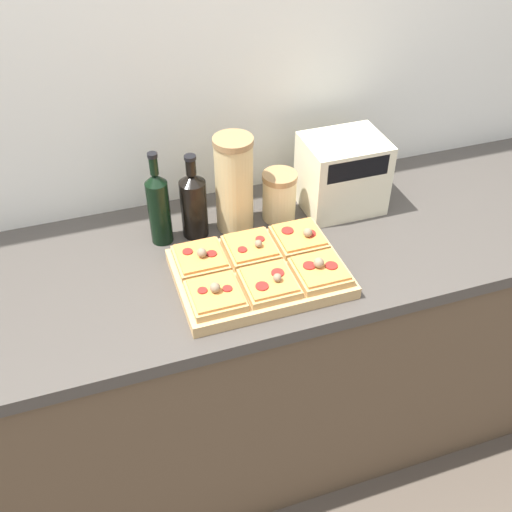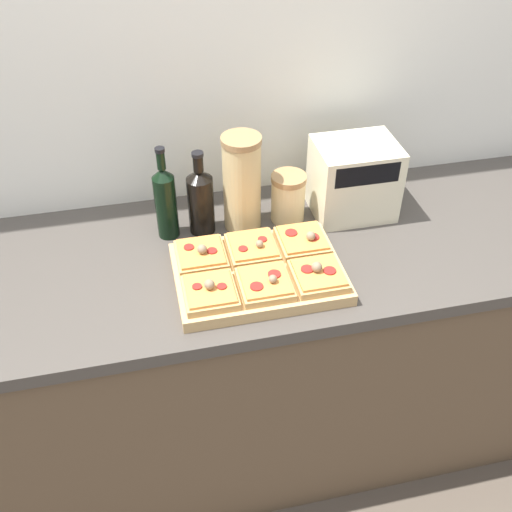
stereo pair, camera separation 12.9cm
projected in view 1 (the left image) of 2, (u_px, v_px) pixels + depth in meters
The scene contains 14 objects.
wall_back at pixel (187, 87), 1.73m from camera, with size 6.00×0.06×2.50m.
kitchen_counter at pixel (230, 360), 1.98m from camera, with size 2.63×0.67×0.89m.
cutting_board at pixel (260, 273), 1.61m from camera, with size 0.45×0.32×0.03m, color tan.
pizza_slice_back_left at pixel (200, 258), 1.61m from camera, with size 0.13×0.14×0.05m.
pizza_slice_back_center at pixel (251, 248), 1.65m from camera, with size 0.13×0.14×0.05m.
pizza_slice_back_right at pixel (299, 237), 1.68m from camera, with size 0.13×0.14×0.05m.
pizza_slice_front_left at pixel (215, 295), 1.50m from camera, with size 0.13×0.14×0.05m.
pizza_slice_front_center at pixel (269, 283), 1.54m from camera, with size 0.13×0.14×0.05m.
pizza_slice_front_right at pixel (320, 271), 1.57m from camera, with size 0.13×0.14×0.06m.
olive_oil_bottle at pixel (159, 207), 1.68m from camera, with size 0.06×0.06×0.29m.
wine_bottle at pixel (194, 203), 1.71m from camera, with size 0.08×0.08×0.26m.
grain_jar_tall at pixel (234, 184), 1.71m from camera, with size 0.11×0.11×0.30m.
grain_jar_short at pixel (279, 196), 1.79m from camera, with size 0.10×0.10×0.15m.
toaster_oven at pixel (342, 174), 1.82m from camera, with size 0.26×0.19×0.23m.
Camera 1 is at (-0.33, -0.95, 1.98)m, focal length 42.00 mm.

